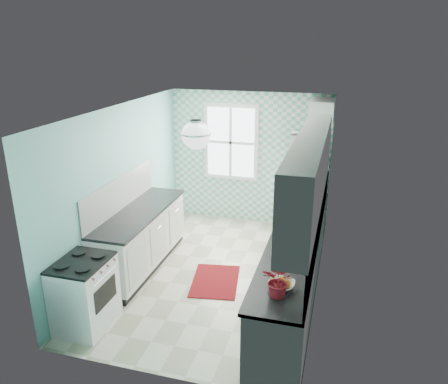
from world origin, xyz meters
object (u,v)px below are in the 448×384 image
(sink, at_px, (304,210))
(ceiling_light, at_px, (196,135))
(potted_plant, at_px, (279,281))
(microwave, at_px, (308,143))
(fridge, at_px, (305,195))
(fruit_bowl, at_px, (281,285))
(stove, at_px, (85,293))

(sink, bearing_deg, ceiling_light, -132.36)
(potted_plant, relative_size, microwave, 0.59)
(fridge, distance_m, microwave, 0.94)
(ceiling_light, relative_size, potted_plant, 1.00)
(potted_plant, distance_m, microwave, 3.64)
(potted_plant, bearing_deg, fruit_bowl, 90.00)
(stove, bearing_deg, ceiling_light, 37.42)
(fruit_bowl, bearing_deg, ceiling_light, 145.08)
(stove, relative_size, microwave, 1.48)
(microwave, bearing_deg, sink, 90.85)
(ceiling_light, bearing_deg, fruit_bowl, -34.92)
(ceiling_light, height_order, fridge, ceiling_light)
(fruit_bowl, relative_size, potted_plant, 0.79)
(fridge, relative_size, fruit_bowl, 5.59)
(ceiling_light, distance_m, stove, 2.37)
(ceiling_light, height_order, stove, ceiling_light)
(potted_plant, xyz_separation_m, microwave, (-0.09, 3.59, 0.60))
(stove, relative_size, sink, 1.65)
(sink, xyz_separation_m, potted_plant, (-0.00, -2.44, 0.18))
(fridge, relative_size, microwave, 2.61)
(fridge, xyz_separation_m, stove, (-2.31, -3.42, -0.31))
(potted_plant, bearing_deg, sink, 89.90)
(fruit_bowl, bearing_deg, sink, 89.89)
(sink, xyz_separation_m, fruit_bowl, (-0.00, -2.27, 0.04))
(stove, relative_size, potted_plant, 2.50)
(ceiling_light, height_order, fruit_bowl, ceiling_light)
(fridge, xyz_separation_m, potted_plant, (0.09, -3.59, 0.34))
(ceiling_light, xyz_separation_m, sink, (1.20, 1.43, -1.39))
(stove, distance_m, sink, 3.33)
(fruit_bowl, height_order, microwave, microwave)
(fruit_bowl, bearing_deg, microwave, 91.50)
(sink, distance_m, fruit_bowl, 2.27)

